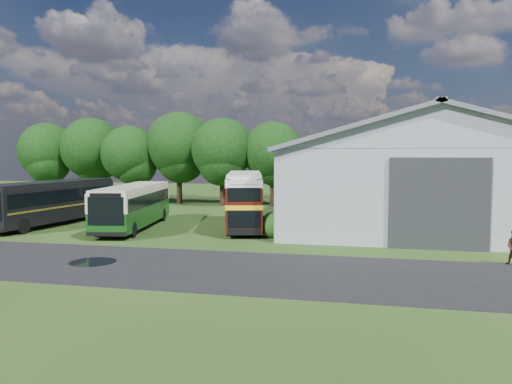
% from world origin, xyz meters
% --- Properties ---
extents(ground, '(120.00, 120.00, 0.00)m').
position_xyz_m(ground, '(0.00, 0.00, 0.00)').
color(ground, '#1D3A12').
rests_on(ground, ground).
extents(asphalt_road, '(60.00, 8.00, 0.02)m').
position_xyz_m(asphalt_road, '(3.00, -3.00, 0.00)').
color(asphalt_road, black).
rests_on(asphalt_road, ground).
extents(puddle, '(2.20, 2.20, 0.01)m').
position_xyz_m(puddle, '(-1.50, -3.00, 0.00)').
color(puddle, black).
rests_on(puddle, ground).
extents(storage_shed, '(18.80, 24.80, 8.15)m').
position_xyz_m(storage_shed, '(15.00, 15.98, 4.17)').
color(storage_shed, gray).
rests_on(storage_shed, ground).
extents(tree_far_left, '(6.12, 6.12, 8.64)m').
position_xyz_m(tree_far_left, '(-23.00, 24.00, 5.56)').
color(tree_far_left, black).
rests_on(tree_far_left, ground).
extents(tree_left_a, '(6.46, 6.46, 9.12)m').
position_xyz_m(tree_left_a, '(-18.00, 24.50, 5.87)').
color(tree_left_a, black).
rests_on(tree_left_a, ground).
extents(tree_left_b, '(5.78, 5.78, 8.16)m').
position_xyz_m(tree_left_b, '(-13.00, 23.50, 5.25)').
color(tree_left_b, black).
rests_on(tree_left_b, ground).
extents(tree_mid, '(6.80, 6.80, 9.60)m').
position_xyz_m(tree_mid, '(-8.00, 24.80, 6.18)').
color(tree_mid, black).
rests_on(tree_mid, ground).
extents(tree_right_a, '(6.26, 6.26, 8.83)m').
position_xyz_m(tree_right_a, '(-3.00, 23.80, 5.69)').
color(tree_right_a, black).
rests_on(tree_right_a, ground).
extents(tree_right_b, '(5.98, 5.98, 8.45)m').
position_xyz_m(tree_right_b, '(2.00, 24.60, 5.44)').
color(tree_right_b, black).
rests_on(tree_right_b, ground).
extents(shrub_front, '(1.70, 1.70, 1.70)m').
position_xyz_m(shrub_front, '(5.60, 6.00, 0.00)').
color(shrub_front, '#194714').
rests_on(shrub_front, ground).
extents(shrub_mid, '(1.60, 1.60, 1.60)m').
position_xyz_m(shrub_mid, '(5.60, 8.00, 0.00)').
color(shrub_mid, '#194714').
rests_on(shrub_mid, ground).
extents(bus_green_single, '(4.28, 11.18, 3.01)m').
position_xyz_m(bus_green_single, '(-4.69, 7.69, 1.60)').
color(bus_green_single, black).
rests_on(bus_green_single, ground).
extents(bus_maroon_double, '(4.37, 9.36, 3.90)m').
position_xyz_m(bus_maroon_double, '(2.95, 9.19, 1.95)').
color(bus_maroon_double, black).
rests_on(bus_maroon_double, ground).
extents(bus_dark_single, '(3.80, 11.81, 3.20)m').
position_xyz_m(bus_dark_single, '(-11.34, 7.97, 1.70)').
color(bus_dark_single, black).
rests_on(bus_dark_single, ground).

